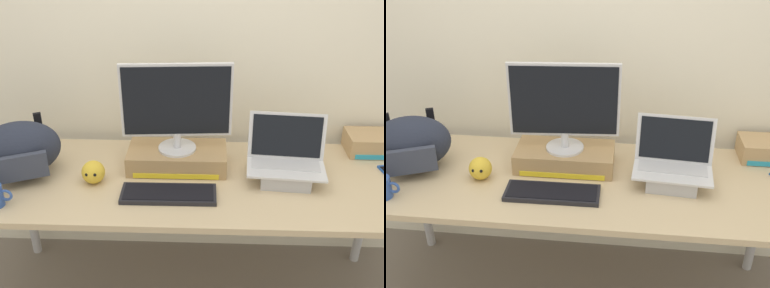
# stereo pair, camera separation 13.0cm
# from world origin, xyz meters

# --- Properties ---
(back_wall) EXTENTS (7.00, 0.10, 2.60)m
(back_wall) POSITION_xyz_m (0.00, 0.46, 1.30)
(back_wall) COLOR silver
(back_wall) RESTS_ON ground
(desk) EXTENTS (2.02, 0.73, 0.74)m
(desk) POSITION_xyz_m (0.00, 0.00, 0.67)
(desk) COLOR tan
(desk) RESTS_ON ground
(toner_box_yellow) EXTENTS (0.47, 0.24, 0.10)m
(toner_box_yellow) POSITION_xyz_m (-0.07, 0.10, 0.79)
(toner_box_yellow) COLOR #A88456
(toner_box_yellow) RESTS_ON desk
(desktop_monitor) EXTENTS (0.51, 0.18, 0.42)m
(desktop_monitor) POSITION_xyz_m (-0.07, 0.10, 1.06)
(desktop_monitor) COLOR silver
(desktop_monitor) RESTS_ON toner_box_yellow
(open_laptop) EXTENTS (0.37, 0.25, 0.29)m
(open_laptop) POSITION_xyz_m (0.43, 0.02, 0.80)
(open_laptop) COLOR #ADADB2
(open_laptop) RESTS_ON desk
(external_keyboard) EXTENTS (0.42, 0.15, 0.02)m
(external_keyboard) POSITION_xyz_m (-0.10, -0.15, 0.75)
(external_keyboard) COLOR black
(external_keyboard) RESTS_ON desk
(messenger_backpack) EXTENTS (0.43, 0.35, 0.26)m
(messenger_backpack) POSITION_xyz_m (-0.79, 0.01, 0.87)
(messenger_backpack) COLOR #232838
(messenger_backpack) RESTS_ON desk
(plush_toy) EXTENTS (0.11, 0.11, 0.11)m
(plush_toy) POSITION_xyz_m (-0.45, -0.05, 0.79)
(plush_toy) COLOR gold
(plush_toy) RESTS_ON desk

